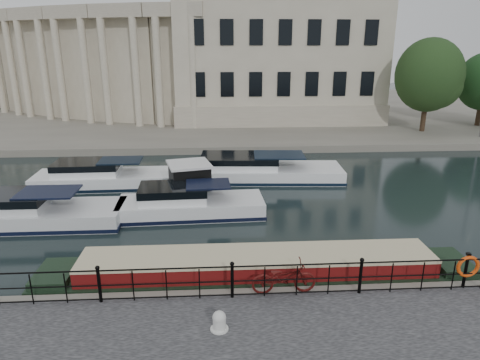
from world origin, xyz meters
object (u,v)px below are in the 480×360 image
bicycle (284,278)px  life_ring_post (468,267)px  mooring_bollard (219,321)px  harbour_hut (190,184)px  narrowboat (257,275)px

bicycle → life_ring_post: life_ring_post is taller
mooring_bollard → harbour_hut: (-1.39, 11.68, 0.14)m
life_ring_post → harbour_hut: (-9.26, 10.08, -0.36)m
narrowboat → mooring_bollard: bearing=-113.5°
narrowboat → life_ring_post: bearing=-12.9°
narrowboat → harbour_hut: size_ratio=4.43×
mooring_bollard → life_ring_post: 8.05m
mooring_bollard → harbour_hut: bearing=96.8°
bicycle → harbour_hut: (-3.43, 9.98, -0.13)m
narrowboat → harbour_hut: (-2.75, 8.57, 0.59)m
bicycle → harbour_hut: harbour_hut is taller
life_ring_post → narrowboat: size_ratio=0.08×
bicycle → harbour_hut: bearing=16.8°
life_ring_post → harbour_hut: size_ratio=0.36×
bicycle → mooring_bollard: bearing=127.7°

